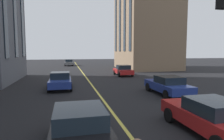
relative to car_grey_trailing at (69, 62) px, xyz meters
name	(u,v)px	position (x,y,z in m)	size (l,w,h in m)	color
lane_centre_line	(89,82)	(-24.22, -1.81, -0.70)	(80.00, 0.16, 0.01)	#D8C64C
car_grey_trailing	(69,62)	(0.00, 0.00, 0.00)	(3.90, 1.89, 1.40)	slate
car_red_far	(123,70)	(-20.01, -6.71, 0.00)	(3.90, 1.89, 1.40)	#B21E1E
car_blue_mid	(168,85)	(-31.59, -6.71, 0.00)	(4.40, 1.95, 1.37)	navy
car_black_parked_a	(80,130)	(-38.42, 0.07, 0.00)	(4.40, 1.95, 1.37)	black
car_red_parked_b	(211,116)	(-38.20, -4.83, 0.00)	(4.40, 1.95, 1.37)	#B21E1E
car_blue_near	(60,81)	(-27.51, 1.01, 0.00)	(3.90, 1.89, 1.40)	navy
building_right_near	(146,6)	(-10.54, -13.75, 10.70)	(12.11, 9.00, 22.79)	#846B51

